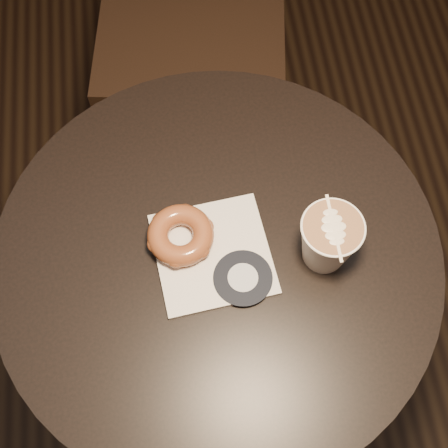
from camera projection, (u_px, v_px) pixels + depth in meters
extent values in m
plane|color=black|center=(220.00, 360.00, 1.64)|extent=(4.50, 4.50, 0.00)
cylinder|color=black|center=(217.00, 256.00, 0.98)|extent=(0.70, 0.70, 0.03)
cylinder|color=black|center=(219.00, 321.00, 1.31)|extent=(0.07, 0.07, 0.70)
cylinder|color=black|center=(220.00, 359.00, 1.63)|extent=(0.44, 0.44, 0.02)
cube|color=black|center=(192.00, 29.00, 1.48)|extent=(0.50, 0.50, 0.04)
cylinder|color=black|center=(122.00, 149.00, 1.63)|extent=(0.04, 0.04, 0.49)
cylinder|color=black|center=(264.00, 152.00, 1.63)|extent=(0.04, 0.04, 0.49)
cylinder|color=black|center=(134.00, 38.00, 1.79)|extent=(0.04, 0.04, 0.49)
cylinder|color=black|center=(264.00, 41.00, 1.78)|extent=(0.04, 0.04, 0.49)
cube|color=silver|center=(213.00, 254.00, 0.96)|extent=(0.19, 0.19, 0.01)
torus|color=brown|center=(181.00, 235.00, 0.95)|extent=(0.10, 0.10, 0.03)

